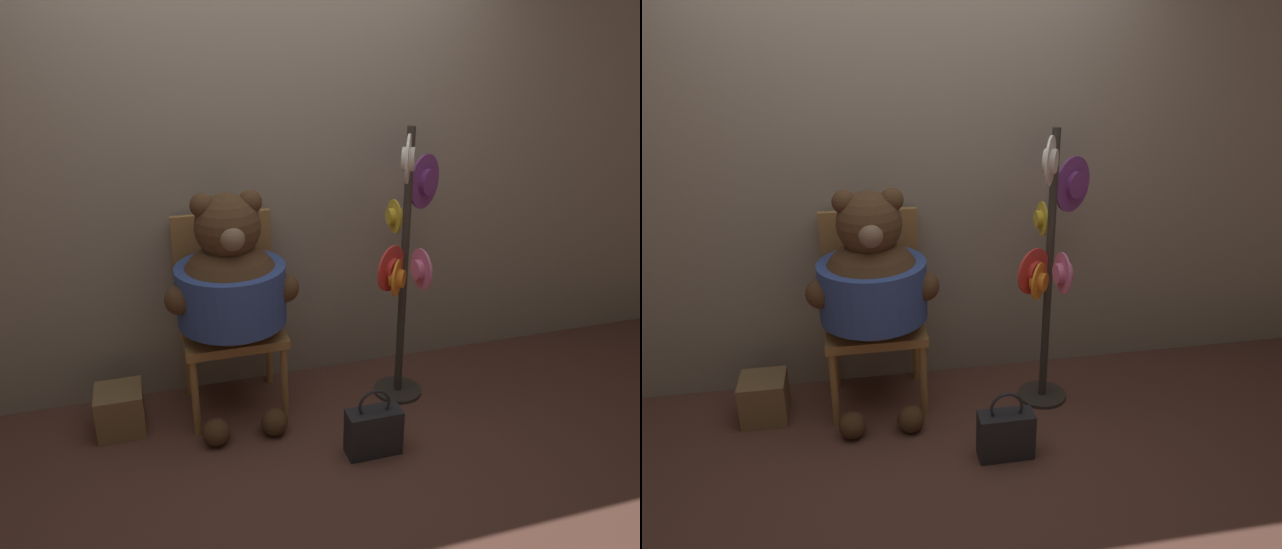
% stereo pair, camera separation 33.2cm
% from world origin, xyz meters
% --- Properties ---
extents(ground_plane, '(14.00, 14.00, 0.00)m').
position_xyz_m(ground_plane, '(0.00, 0.00, 0.00)').
color(ground_plane, brown).
extents(wall_back, '(8.00, 0.10, 2.44)m').
position_xyz_m(wall_back, '(0.00, 0.66, 1.22)').
color(wall_back, gray).
rests_on(wall_back, ground_plane).
extents(chair, '(0.54, 0.46, 1.09)m').
position_xyz_m(chair, '(-0.24, 0.43, 0.58)').
color(chair, '#9E703D').
rests_on(chair, ground_plane).
extents(teddy_bear, '(0.69, 0.61, 1.28)m').
position_xyz_m(teddy_bear, '(-0.24, 0.26, 0.77)').
color(teddy_bear, '#4C331E').
rests_on(teddy_bear, ground_plane).
extents(hat_display_rack, '(0.48, 0.57, 1.56)m').
position_xyz_m(hat_display_rack, '(0.70, 0.19, 0.89)').
color(hat_display_rack, '#332D28').
rests_on(hat_display_rack, ground_plane).
extents(handbag_on_ground, '(0.28, 0.12, 0.37)m').
position_xyz_m(handbag_on_ground, '(0.36, -0.28, 0.13)').
color(handbag_on_ground, '#232328').
rests_on(handbag_on_ground, ground_plane).
extents(wooden_crate, '(0.25, 0.25, 0.25)m').
position_xyz_m(wooden_crate, '(-0.87, 0.29, 0.12)').
color(wooden_crate, brown).
rests_on(wooden_crate, ground_plane).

